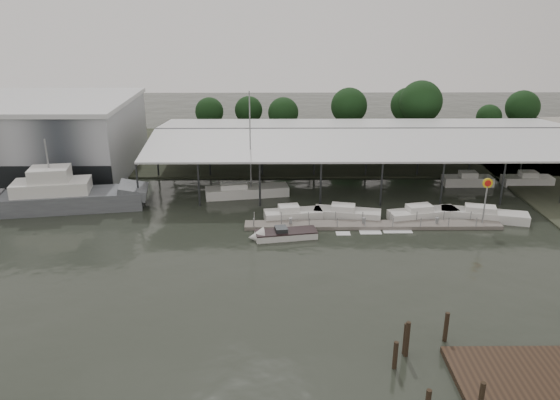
{
  "coord_description": "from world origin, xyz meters",
  "views": [
    {
      "loc": [
        4.38,
        -44.86,
        23.54
      ],
      "look_at": [
        4.86,
        11.74,
        2.5
      ],
      "focal_mm": 35.0,
      "sensor_mm": 36.0,
      "label": 1
    }
  ],
  "objects_px": {
    "white_sailboat": "(246,191)",
    "speedboat_underway": "(280,235)",
    "shell_fuel_sign": "(486,193)",
    "grey_trawler": "(64,197)"
  },
  "relations": [
    {
      "from": "shell_fuel_sign",
      "to": "white_sailboat",
      "type": "xyz_separation_m",
      "value": [
        -26.4,
        9.98,
        -3.28
      ]
    },
    {
      "from": "speedboat_underway",
      "to": "white_sailboat",
      "type": "bearing_deg",
      "value": -81.63
    },
    {
      "from": "shell_fuel_sign",
      "to": "white_sailboat",
      "type": "bearing_deg",
      "value": 159.3
    },
    {
      "from": "speedboat_underway",
      "to": "grey_trawler",
      "type": "bearing_deg",
      "value": -28.55
    },
    {
      "from": "shell_fuel_sign",
      "to": "speedboat_underway",
      "type": "relative_size",
      "value": 0.31
    },
    {
      "from": "white_sailboat",
      "to": "speedboat_underway",
      "type": "relative_size",
      "value": 0.74
    },
    {
      "from": "white_sailboat",
      "to": "grey_trawler",
      "type": "bearing_deg",
      "value": -177.85
    },
    {
      "from": "shell_fuel_sign",
      "to": "grey_trawler",
      "type": "relative_size",
      "value": 0.29
    },
    {
      "from": "white_sailboat",
      "to": "shell_fuel_sign",
      "type": "bearing_deg",
      "value": -30.21
    },
    {
      "from": "white_sailboat",
      "to": "speedboat_underway",
      "type": "xyz_separation_m",
      "value": [
        4.26,
        -12.98,
        -0.26
      ]
    }
  ]
}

